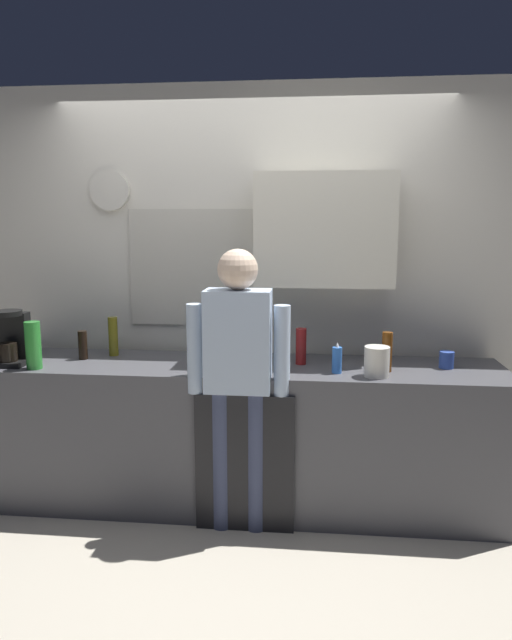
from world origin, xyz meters
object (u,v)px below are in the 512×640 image
at_px(bottle_dark_sauce, 83,345).
at_px(bottle_green_wine, 232,333).
at_px(bottle_amber_beer, 387,352).
at_px(dish_soap, 337,360).
at_px(cup_blue_mug, 447,360).
at_px(bottle_clear_soda, 33,345).
at_px(person_at_sink, 238,368).
at_px(coffee_maker, 12,340).
at_px(storage_canister, 377,362).
at_px(bottle_red_vinegar, 301,346).
at_px(bottle_olive_oil, 113,336).

distance_m(bottle_dark_sauce, bottle_green_wine, 0.93).
height_order(bottle_amber_beer, bottle_dark_sauce, bottle_amber_beer).
xyz_separation_m(bottle_green_wine, dish_soap, (0.66, -0.36, -0.07)).
bearing_deg(cup_blue_mug, bottle_green_wine, 172.08).
height_order(bottle_clear_soda, person_at_sink, person_at_sink).
relative_size(coffee_maker, storage_canister, 1.94).
distance_m(bottle_amber_beer, bottle_clear_soda, 2.05).
relative_size(bottle_amber_beer, dish_soap, 1.28).
relative_size(bottle_red_vinegar, bottle_olive_oil, 0.88).
bearing_deg(storage_canister, coffee_maker, 178.19).
xyz_separation_m(bottle_amber_beer, person_at_sink, (-0.83, -0.23, -0.06)).
relative_size(bottle_red_vinegar, bottle_clear_soda, 0.79).
bearing_deg(cup_blue_mug, storage_canister, -151.98).
height_order(bottle_olive_oil, cup_blue_mug, bottle_olive_oil).
height_order(bottle_olive_oil, storage_canister, bottle_olive_oil).
height_order(bottle_clear_soda, storage_canister, bottle_clear_soda).
relative_size(bottle_green_wine, person_at_sink, 0.19).
bearing_deg(cup_blue_mug, bottle_red_vinegar, 179.46).
relative_size(coffee_maker, bottle_olive_oil, 1.32).
xyz_separation_m(bottle_clear_soda, cup_blue_mug, (2.41, 0.26, -0.09)).
relative_size(bottle_amber_beer, storage_canister, 1.35).
height_order(bottle_amber_beer, bottle_clear_soda, bottle_clear_soda).
xyz_separation_m(dish_soap, storage_canister, (0.22, -0.05, 0.01)).
bearing_deg(bottle_olive_oil, bottle_amber_beer, -7.37).
bearing_deg(dish_soap, storage_canister, -13.58).
height_order(bottle_red_vinegar, dish_soap, bottle_red_vinegar).
distance_m(coffee_maker, bottle_olive_oil, 0.60).
distance_m(bottle_red_vinegar, person_at_sink, 0.49).
relative_size(cup_blue_mug, person_at_sink, 0.06).
relative_size(coffee_maker, person_at_sink, 0.21).
distance_m(bottle_olive_oil, storage_canister, 1.66).
height_order(bottle_red_vinegar, cup_blue_mug, bottle_red_vinegar).
bearing_deg(dish_soap, coffee_maker, 179.53).
height_order(bottle_red_vinegar, person_at_sink, person_at_sink).
xyz_separation_m(coffee_maker, bottle_amber_beer, (2.23, 0.05, -0.03)).
height_order(bottle_amber_beer, storage_canister, bottle_amber_beer).
bearing_deg(bottle_green_wine, bottle_amber_beer, -17.29).
distance_m(bottle_red_vinegar, bottle_green_wine, 0.48).
relative_size(cup_blue_mug, storage_canister, 0.59).
distance_m(coffee_maker, bottle_clear_soda, 0.21).
distance_m(coffee_maker, bottle_green_wine, 1.33).
height_order(bottle_red_vinegar, bottle_olive_oil, bottle_olive_oil).
relative_size(bottle_dark_sauce, storage_canister, 1.06).
distance_m(bottle_amber_beer, dish_soap, 0.29).
distance_m(bottle_clear_soda, bottle_green_wine, 1.19).
distance_m(dish_soap, person_at_sink, 0.57).
relative_size(bottle_green_wine, dish_soap, 1.67).
bearing_deg(cup_blue_mug, bottle_olive_oil, 177.01).
relative_size(coffee_maker, bottle_clear_soda, 1.18).
xyz_separation_m(bottle_red_vinegar, bottle_olive_oil, (-1.20, 0.10, 0.01)).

